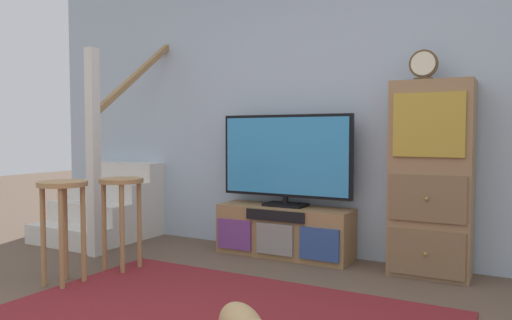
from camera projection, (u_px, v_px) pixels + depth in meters
name	position (u px, v px, depth m)	size (l,w,h in m)	color
back_wall	(329.00, 101.00, 4.26)	(6.40, 0.12, 2.70)	#A8BCD1
media_console	(284.00, 231.00, 4.23)	(1.19, 0.38, 0.43)	#997047
television	(286.00, 158.00, 4.21)	(1.20, 0.22, 0.80)	black
side_cabinet	(431.00, 179.00, 3.63)	(0.58, 0.38, 1.46)	#93704C
desk_clock	(424.00, 65.00, 3.60)	(0.21, 0.08, 0.23)	#4C3823
staircase	(120.00, 199.00, 5.16)	(1.00, 1.36, 2.20)	silver
bar_stool_near	(63.00, 208.00, 3.41)	(0.34, 0.34, 0.73)	#A37A4C
bar_stool_far	(122.00, 202.00, 3.78)	(0.34, 0.34, 0.72)	#A37A4C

